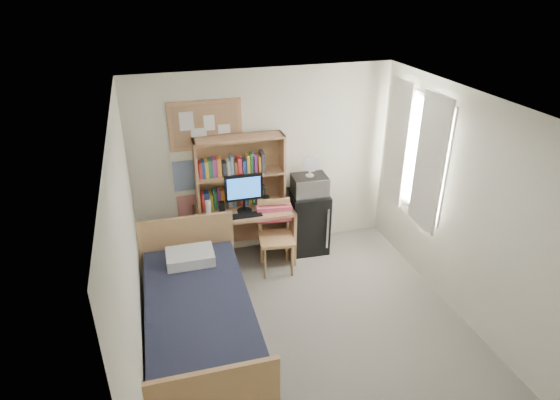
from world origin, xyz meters
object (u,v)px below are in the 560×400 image
object	(u,v)px
bulletin_board	(205,125)
desk_fan	(310,166)
bed	(200,324)
desk_chair	(276,238)
speaker_right	(266,202)
microwave	(309,185)
speaker_left	(222,208)
monitor	(244,193)
mini_fridge	(308,221)
desk	(245,235)

from	to	relation	value
bulletin_board	desk_fan	bearing A→B (deg)	-12.13
bed	desk_fan	world-z (taller)	desk_fan
desk_chair	speaker_right	distance (m)	0.50
bulletin_board	microwave	bearing A→B (deg)	-12.13
desk_chair	microwave	distance (m)	0.88
desk_chair	bed	xyz separation A→B (m)	(-1.19, -1.17, -0.19)
speaker_left	speaker_right	world-z (taller)	speaker_right
monitor	microwave	xyz separation A→B (m)	(0.95, 0.10, -0.05)
bulletin_board	mini_fridge	xyz separation A→B (m)	(1.34, -0.27, -1.47)
bed	speaker_right	bearing A→B (deg)	53.11
speaker_right	mini_fridge	bearing A→B (deg)	12.15
bed	speaker_left	xyz separation A→B (m)	(0.53, 1.45, 0.60)
mini_fridge	speaker_right	xyz separation A→B (m)	(-0.65, -0.13, 0.46)
speaker_left	desk_fan	xyz separation A→B (m)	(1.25, 0.10, 0.41)
monitor	desk_fan	size ratio (longest dim) A/B	1.87
monitor	microwave	bearing A→B (deg)	7.19
bed	speaker_right	distance (m)	1.92
speaker_left	microwave	bearing A→B (deg)	5.47
desk_fan	bulletin_board	bearing A→B (deg)	171.57
desk	desk_chair	distance (m)	0.50
desk_chair	microwave	size ratio (longest dim) A/B	2.12
mini_fridge	speaker_left	xyz separation A→B (m)	(-1.25, -0.12, 0.46)
bed	speaker_right	world-z (taller)	speaker_right
bulletin_board	monitor	size ratio (longest dim) A/B	1.76
microwave	monitor	bearing A→B (deg)	-170.11
bed	desk_fan	bearing A→B (deg)	42.26
microwave	desk	bearing A→B (deg)	-173.71
mini_fridge	monitor	size ratio (longest dim) A/B	1.67
monitor	desk_fan	xyz separation A→B (m)	(0.95, 0.10, 0.23)
desk	microwave	xyz separation A→B (m)	(0.95, 0.04, 0.62)
monitor	speaker_left	world-z (taller)	monitor
mini_fridge	speaker_left	distance (m)	1.34
speaker_right	desk_chair	bearing A→B (deg)	-76.51
desk	speaker_left	size ratio (longest dim) A/B	7.35
desk_chair	desk	bearing A→B (deg)	143.61
mini_fridge	speaker_left	world-z (taller)	speaker_left
desk_chair	speaker_left	world-z (taller)	speaker_left
bulletin_board	desk_chair	distance (m)	1.74
bed	desk_chair	bearing A→B (deg)	45.70
speaker_left	bulletin_board	bearing A→B (deg)	103.72
speaker_left	desk_fan	size ratio (longest dim) A/B	0.62
mini_fridge	microwave	xyz separation A→B (m)	(-0.00, -0.02, 0.58)
desk_chair	monitor	world-z (taller)	monitor
desk	desk_fan	xyz separation A→B (m)	(0.95, 0.04, 0.90)
desk	speaker_right	xyz separation A→B (m)	(0.30, -0.07, 0.50)
microwave	bulletin_board	bearing A→B (deg)	171.57
desk	speaker_left	world-z (taller)	speaker_left
bed	monitor	xyz separation A→B (m)	(0.83, 1.44, 0.77)
monitor	speaker_left	xyz separation A→B (m)	(-0.30, 0.01, -0.18)
desk	speaker_right	world-z (taller)	speaker_right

